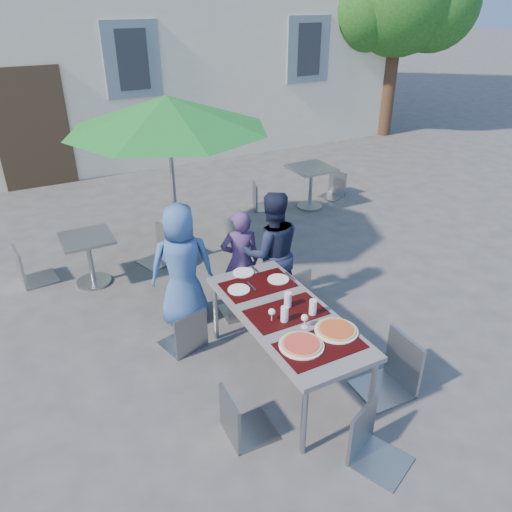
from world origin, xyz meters
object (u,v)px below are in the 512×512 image
patio_umbrella (167,114)px  bg_chair_r_0 (159,224)px  pizza_near_left (301,345)px  bg_chair_r_1 (336,170)px  pizza_near_right (336,330)px  dining_table (286,317)px  chair_4 (399,335)px  chair_5 (377,408)px  bg_chair_l_0 (23,244)px  chair_3 (240,389)px  cafe_table_1 (311,180)px  child_1 (240,261)px  chair_2 (290,267)px  bg_chair_l_1 (260,180)px  child_2 (271,252)px  chair_1 (241,276)px  cafe_table_0 (89,254)px  child_0 (182,266)px  chair_0 (184,307)px

patio_umbrella → bg_chair_r_0: size_ratio=2.73×
pizza_near_left → patio_umbrella: (0.05, 3.20, 1.26)m
bg_chair_r_1 → pizza_near_right: bearing=-126.1°
dining_table → chair_4: bearing=-36.6°
chair_4 → chair_5: bearing=-142.1°
dining_table → bg_chair_l_0: (-1.99, 3.09, -0.14)m
chair_3 → bg_chair_r_0: size_ratio=0.95×
chair_3 → bg_chair_l_0: bearing=109.8°
chair_4 → cafe_table_1: (1.79, 4.14, -0.12)m
pizza_near_right → child_1: bearing=92.0°
chair_2 → patio_umbrella: patio_umbrella is taller
cafe_table_1 → bg_chair_l_1: bg_chair_l_1 is taller
bg_chair_l_0 → child_2: bearing=-38.3°
bg_chair_r_0 → chair_4: bearing=-72.3°
chair_3 → dining_table: bearing=33.6°
child_2 → pizza_near_left: bearing=82.9°
bg_chair_r_0 → cafe_table_1: (2.90, 0.64, -0.05)m
chair_3 → bg_chair_l_1: (2.54, 4.36, 0.00)m
chair_1 → cafe_table_0: 2.09m
cafe_table_0 → pizza_near_right: bearing=-64.4°
dining_table → chair_2: (0.63, 0.95, -0.10)m
chair_3 → chair_5: size_ratio=0.97×
child_0 → child_1: 0.69m
pizza_near_right → chair_0: (-0.92, 1.31, -0.25)m
child_1 → child_0: bearing=12.3°
chair_0 → bg_chair_l_1: chair_0 is taller
chair_3 → cafe_table_1: bearing=50.2°
bg_chair_l_0 → bg_chair_r_0: bearing=-6.9°
bg_chair_r_0 → chair_3: bearing=-97.1°
cafe_table_1 → dining_table: bearing=-126.6°
patio_umbrella → bg_chair_l_0: 2.43m
child_2 → chair_0: size_ratio=1.63×
chair_3 → bg_chair_r_0: (0.42, 3.35, 0.03)m
patio_umbrella → bg_chair_l_0: (-1.90, 0.38, -1.48)m
cafe_table_0 → cafe_table_1: (3.89, 0.83, 0.08)m
chair_3 → bg_chair_r_0: bg_chair_r_0 is taller
cafe_table_0 → bg_chair_r_1: (4.60, 1.11, 0.07)m
child_0 → bg_chair_r_0: 1.55m
cafe_table_0 → dining_table: bearing=-64.6°
child_2 → chair_1: child_2 is taller
pizza_near_right → patio_umbrella: 3.42m
patio_umbrella → bg_chair_l_0: patio_umbrella is taller
dining_table → cafe_table_0: bearing=115.4°
chair_0 → chair_1: size_ratio=0.97×
chair_0 → chair_5: size_ratio=0.98×
chair_4 → cafe_table_1: chair_4 is taller
dining_table → chair_2: 1.14m
chair_4 → pizza_near_right: bearing=164.6°
bg_chair_r_1 → patio_umbrella: bearing=-162.5°
chair_3 → chair_4: chair_4 is taller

